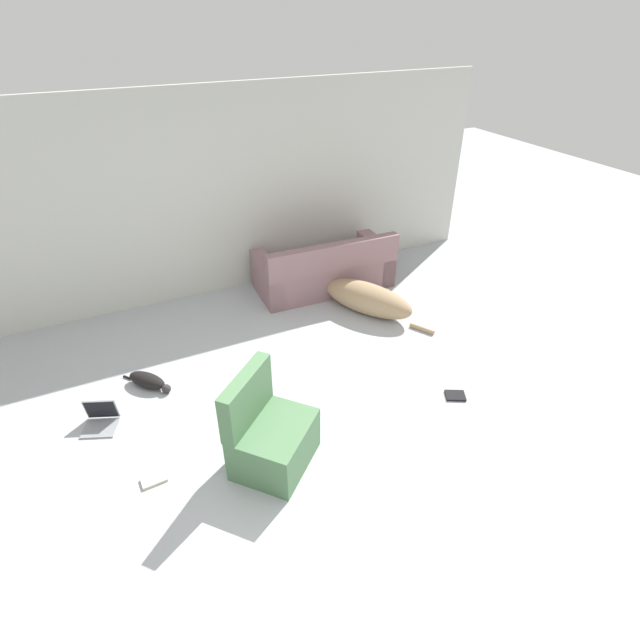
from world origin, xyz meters
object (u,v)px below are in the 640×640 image
cat (148,381)px  dog (363,297)px  book_black (455,396)px  side_chair (269,435)px  book_cream (154,480)px  couch (324,270)px  laptop_open (101,417)px

cat → dog: bearing=58.2°
dog → book_black: 1.85m
side_chair → book_cream: bearing=125.5°
book_cream → side_chair: 1.01m
cat → side_chair: side_chair is taller
dog → cat: 2.74m
book_black → dog: bearing=90.2°
couch → side_chair: bearing=57.7°
couch → book_black: 2.61m
couch → book_black: couch is taller
couch → dog: (0.18, -0.74, -0.07)m
dog → laptop_open: 3.28m
book_cream → couch: bearing=40.8°
couch → laptop_open: size_ratio=4.85×
book_black → book_cream: (-2.90, 0.25, -0.00)m
laptop_open → book_black: (3.21, -1.14, -0.07)m
book_cream → side_chair: bearing=-12.4°
book_cream → side_chair: size_ratio=0.24×
book_black → side_chair: 1.97m
book_cream → cat: bearing=82.0°
side_chair → laptop_open: bearing=97.0°
cat → book_cream: bearing=-47.1°
book_cream → side_chair: (0.95, -0.21, 0.28)m
cat → book_cream: 1.26m
cat → laptop_open: size_ratio=1.36×
dog → side_chair: 2.65m
cat → side_chair: (0.78, -1.45, 0.22)m
cat → book_cream: cat is taller
couch → dog: size_ratio=1.14×
laptop_open → couch: bearing=47.9°
dog → side_chair: side_chair is taller
cat → laptop_open: laptop_open is taller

